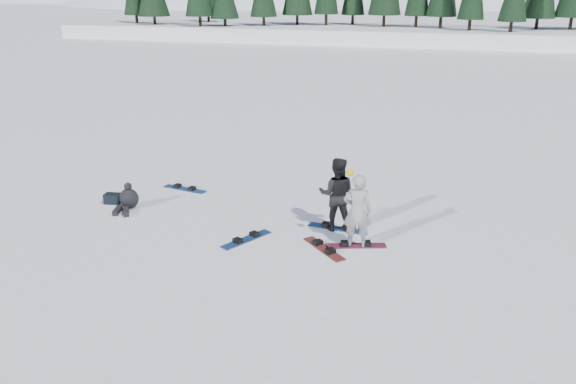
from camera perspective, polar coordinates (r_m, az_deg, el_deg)
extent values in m
plane|color=white|center=(14.31, 6.20, -5.05)|extent=(420.00, 420.00, 0.00)
cube|color=white|center=(68.17, 15.07, 13.64)|extent=(90.00, 14.00, 5.00)
ellipsoid|color=white|center=(197.49, -5.12, 14.47)|extent=(143.00, 110.00, 49.50)
ellipsoid|color=white|center=(214.51, 21.87, 13.34)|extent=(182.00, 140.00, 53.20)
ellipsoid|color=white|center=(265.06, -16.52, 15.07)|extent=(169.00, 130.00, 52.00)
imported|color=#A5A6AB|center=(13.70, 7.05, -1.94)|extent=(0.76, 0.57, 1.89)
sphere|color=#F2B60C|center=(13.28, 6.30, 1.99)|extent=(0.18, 0.18, 0.18)
imported|color=black|center=(14.65, 4.96, -0.21)|extent=(1.05, 0.87, 1.97)
ellipsoid|color=black|center=(16.84, -15.84, -0.61)|extent=(0.70, 0.66, 0.59)
sphere|color=black|center=(16.71, -15.95, 0.56)|extent=(0.22, 0.22, 0.22)
cube|color=black|center=(16.52, -16.10, -1.92)|extent=(0.39, 0.52, 0.15)
cube|color=black|center=(16.67, -16.92, -1.81)|extent=(0.28, 0.54, 0.15)
cube|color=black|center=(17.42, -17.40, -0.64)|extent=(0.49, 0.37, 0.30)
cube|color=maroon|center=(14.08, 6.89, -5.45)|extent=(1.51, 0.73, 0.03)
cube|color=#1A4C94|center=(15.01, 4.85, -3.68)|extent=(1.52, 0.43, 0.03)
cube|color=maroon|center=(13.85, 3.67, -5.78)|extent=(1.28, 1.24, 0.03)
cube|color=#1C4D9F|center=(18.09, -10.45, 0.30)|extent=(1.53, 0.53, 0.03)
cube|color=navy|center=(14.35, -4.26, -4.83)|extent=(0.96, 1.45, 0.03)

